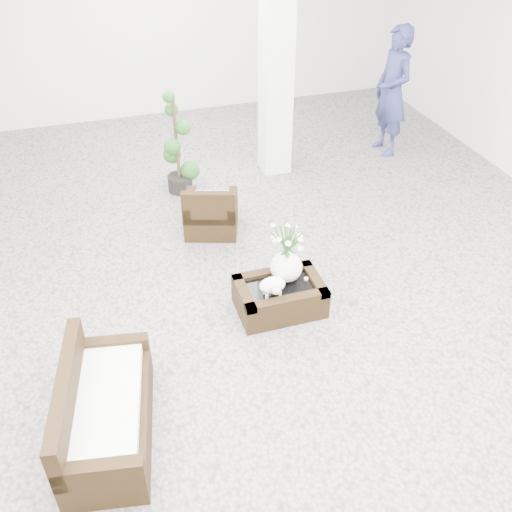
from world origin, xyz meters
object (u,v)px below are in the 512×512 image
object	(u,v)px
coffee_table	(280,298)
armchair	(211,206)
topiary	(177,144)
loveseat	(106,405)

from	to	relation	value
coffee_table	armchair	world-z (taller)	armchair
armchair	topiary	world-z (taller)	topiary
coffee_table	topiary	size ratio (longest dim) A/B	0.62
armchair	coffee_table	bearing A→B (deg)	118.56
loveseat	topiary	distance (m)	4.18
armchair	loveseat	bearing A→B (deg)	78.94
armchair	topiary	distance (m)	1.20
loveseat	armchair	bearing A→B (deg)	-19.10
loveseat	topiary	world-z (taller)	topiary
armchair	topiary	bearing A→B (deg)	-62.48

